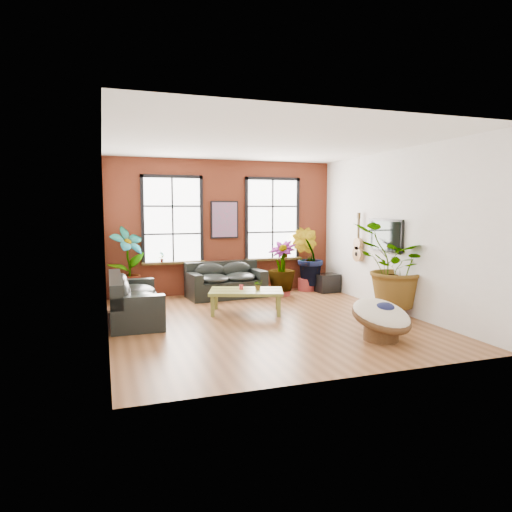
{
  "coord_description": "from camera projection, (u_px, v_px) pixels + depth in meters",
  "views": [
    {
      "loc": [
        -3.04,
        -8.42,
        2.25
      ],
      "look_at": [
        0.0,
        0.6,
        1.25
      ],
      "focal_mm": 32.0,
      "sensor_mm": 36.0,
      "label": 1
    }
  ],
  "objects": [
    {
      "name": "pot_back_left",
      "position": [
        130.0,
        293.0,
        11.04
      ],
      "size": [
        0.71,
        0.71,
        0.39
      ],
      "rotation": [
        0.0,
        0.0,
        -0.43
      ],
      "color": "maroon",
      "rests_on": "ground"
    },
    {
      "name": "tv_wall_unit",
      "position": [
        377.0,
        239.0,
        10.46
      ],
      "size": [
        0.13,
        1.86,
        1.2
      ],
      "color": "black",
      "rests_on": "room"
    },
    {
      "name": "floor_plant_back_left",
      "position": [
        128.0,
        261.0,
        10.98
      ],
      "size": [
        1.06,
        0.97,
        1.67
      ],
      "primitive_type": "imported",
      "rotation": [
        0.0,
        0.0,
        0.54
      ],
      "color": "#0F3916",
      "rests_on": "ground"
    },
    {
      "name": "coffee_table",
      "position": [
        246.0,
        293.0,
        9.8
      ],
      "size": [
        1.76,
        1.35,
        0.6
      ],
      "rotation": [
        0.0,
        0.0,
        -0.33
      ],
      "color": "#626925",
      "rests_on": "ground"
    },
    {
      "name": "table_plant",
      "position": [
        258.0,
        285.0,
        9.79
      ],
      "size": [
        0.2,
        0.18,
        0.22
      ],
      "primitive_type": "imported",
      "rotation": [
        0.0,
        0.0,
        -0.04
      ],
      "color": "#0F3916",
      "rests_on": "coffee_table"
    },
    {
      "name": "pot_right_wall",
      "position": [
        393.0,
        307.0,
        9.56
      ],
      "size": [
        0.63,
        0.63,
        0.35
      ],
      "rotation": [
        0.0,
        0.0,
        -0.41
      ],
      "color": "maroon",
      "rests_on": "ground"
    },
    {
      "name": "sill_plant_right",
      "position": [
        285.0,
        253.0,
        12.51
      ],
      "size": [
        0.19,
        0.19,
        0.27
      ],
      "primitive_type": "imported",
      "rotation": [
        0.0,
        0.0,
        3.49
      ],
      "color": "#0F3916",
      "rests_on": "room"
    },
    {
      "name": "room",
      "position": [
        263.0,
        234.0,
        9.09
      ],
      "size": [
        6.04,
        6.54,
        3.54
      ],
      "color": "brown",
      "rests_on": "ground"
    },
    {
      "name": "papasan_chair",
      "position": [
        382.0,
        317.0,
        7.77
      ],
      "size": [
        1.32,
        1.32,
        0.77
      ],
      "rotation": [
        0.0,
        0.0,
        0.35
      ],
      "color": "#52351D",
      "rests_on": "ground"
    },
    {
      "name": "floor_plant_back_right",
      "position": [
        307.0,
        256.0,
        12.45
      ],
      "size": [
        1.1,
        1.11,
        1.57
      ],
      "primitive_type": "imported",
      "rotation": [
        0.0,
        0.0,
        2.34
      ],
      "color": "#0F3916",
      "rests_on": "ground"
    },
    {
      "name": "poster",
      "position": [
        225.0,
        220.0,
        11.93
      ],
      "size": [
        0.74,
        0.06,
        0.98
      ],
      "color": "black",
      "rests_on": "room"
    },
    {
      "name": "pot_mid",
      "position": [
        282.0,
        289.0,
        11.8
      ],
      "size": [
        0.49,
        0.49,
        0.32
      ],
      "rotation": [
        0.0,
        0.0,
        0.11
      ],
      "color": "maroon",
      "rests_on": "ground"
    },
    {
      "name": "sofa_back",
      "position": [
        225.0,
        281.0,
        11.57
      ],
      "size": [
        2.01,
        1.12,
        0.89
      ],
      "rotation": [
        0.0,
        0.0,
        0.1
      ],
      "color": "black",
      "rests_on": "ground"
    },
    {
      "name": "sofa_left",
      "position": [
        132.0,
        300.0,
        9.16
      ],
      "size": [
        0.98,
        2.3,
        0.91
      ],
      "rotation": [
        0.0,
        0.0,
        1.56
      ],
      "color": "black",
      "rests_on": "ground"
    },
    {
      "name": "media_box",
      "position": [
        327.0,
        283.0,
        12.28
      ],
      "size": [
        0.62,
        0.53,
        0.49
      ],
      "rotation": [
        0.0,
        0.0,
        0.06
      ],
      "color": "black",
      "rests_on": "ground"
    },
    {
      "name": "floor_plant_mid",
      "position": [
        282.0,
        266.0,
        11.7
      ],
      "size": [
        1.01,
        1.01,
        1.27
      ],
      "primitive_type": "imported",
      "rotation": [
        0.0,
        0.0,
        5.45
      ],
      "color": "#0F3916",
      "rests_on": "ground"
    },
    {
      "name": "floor_plant_right_wall",
      "position": [
        395.0,
        266.0,
        9.47
      ],
      "size": [
        1.98,
        1.85,
        1.79
      ],
      "primitive_type": "imported",
      "rotation": [
        0.0,
        0.0,
        3.48
      ],
      "color": "#0F3916",
      "rests_on": "ground"
    },
    {
      "name": "sill_plant_left",
      "position": [
        162.0,
        257.0,
        11.45
      ],
      "size": [
        0.17,
        0.17,
        0.27
      ],
      "primitive_type": "imported",
      "rotation": [
        0.0,
        0.0,
        0.79
      ],
      "color": "#0F3916",
      "rests_on": "room"
    },
    {
      "name": "pot_back_right",
      "position": [
        307.0,
        284.0,
        12.48
      ],
      "size": [
        0.56,
        0.56,
        0.34
      ],
      "rotation": [
        0.0,
        0.0,
        -0.22
      ],
      "color": "maroon",
      "rests_on": "ground"
    }
  ]
}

